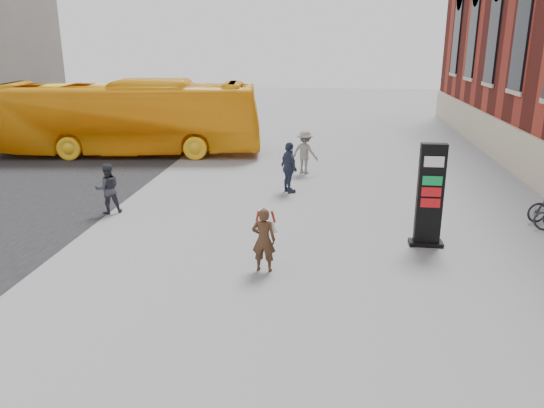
# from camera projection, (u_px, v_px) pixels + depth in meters

# --- Properties ---
(ground) EXTENTS (100.00, 100.00, 0.00)m
(ground) POSITION_uv_depth(u_px,v_px,m) (246.00, 269.00, 12.69)
(ground) COLOR #9E9EA3
(info_pylon) EXTENTS (0.88, 0.45, 2.75)m
(info_pylon) POSITION_uv_depth(u_px,v_px,m) (430.00, 196.00, 13.77)
(info_pylon) COLOR black
(info_pylon) RESTS_ON ground
(woman) EXTENTS (0.60, 0.56, 1.56)m
(woman) POSITION_uv_depth(u_px,v_px,m) (264.00, 239.00, 12.38)
(woman) COLOR #3B2318
(woman) RESTS_ON ground
(bus) EXTENTS (12.80, 4.49, 3.49)m
(bus) POSITION_uv_depth(u_px,v_px,m) (127.00, 118.00, 24.94)
(bus) COLOR #FBB115
(bus) RESTS_ON road
(pedestrian_a) EXTENTS (0.98, 0.92, 1.59)m
(pedestrian_a) POSITION_uv_depth(u_px,v_px,m) (108.00, 189.00, 16.58)
(pedestrian_a) COLOR #32343D
(pedestrian_a) RESTS_ON ground
(pedestrian_b) EXTENTS (1.31, 1.08, 1.76)m
(pedestrian_b) POSITION_uv_depth(u_px,v_px,m) (305.00, 152.00, 21.54)
(pedestrian_b) COLOR gray
(pedestrian_b) RESTS_ON ground
(pedestrian_c) EXTENTS (0.93, 1.15, 1.82)m
(pedestrian_c) POSITION_uv_depth(u_px,v_px,m) (289.00, 168.00, 18.79)
(pedestrian_c) COLOR #2D354C
(pedestrian_c) RESTS_ON ground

